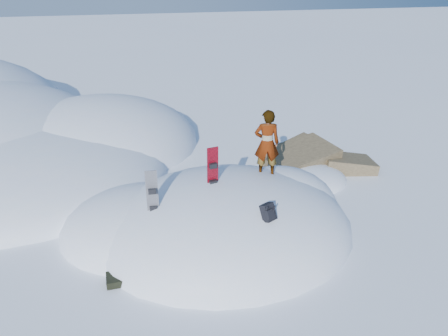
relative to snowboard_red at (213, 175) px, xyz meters
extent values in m
plane|color=white|center=(0.30, -0.15, -1.67)|extent=(120.00, 120.00, 0.00)
ellipsoid|color=white|center=(0.30, -0.15, -1.67)|extent=(7.00, 6.00, 3.00)
ellipsoid|color=white|center=(-1.90, 0.45, -1.67)|extent=(4.40, 4.00, 2.20)
ellipsoid|color=white|center=(2.10, 0.65, -1.67)|extent=(3.60, 3.20, 2.50)
ellipsoid|color=white|center=(-5.70, 4.85, -1.67)|extent=(10.00, 9.00, 2.80)
ellipsoid|color=white|center=(-3.20, 7.35, -1.67)|extent=(8.00, 8.00, 3.60)
ellipsoid|color=white|center=(-5.20, 3.85, -1.67)|extent=(6.00, 5.00, 1.80)
cube|color=brown|center=(3.90, 3.25, -1.57)|extent=(2.82, 2.41, 1.62)
cube|color=brown|center=(5.50, 2.85, -1.77)|extent=(2.16, 1.80, 1.33)
cube|color=brown|center=(4.50, 4.45, -1.67)|extent=(2.08, 2.01, 1.10)
ellipsoid|color=white|center=(3.50, 2.25, -1.67)|extent=(3.20, 2.40, 1.00)
cube|color=#B3091D|center=(0.00, 0.02, -0.02)|extent=(0.31, 0.13, 1.62)
cube|color=black|center=(0.00, -0.05, 0.30)|extent=(0.21, 0.15, 0.13)
cube|color=black|center=(0.00, -0.05, -0.18)|extent=(0.21, 0.15, 0.13)
cube|color=black|center=(-1.61, -0.52, -0.28)|extent=(0.31, 0.33, 1.54)
cube|color=black|center=(-1.61, -0.59, 0.03)|extent=(0.19, 0.13, 0.14)
cube|color=black|center=(-1.61, -0.59, -0.43)|extent=(0.19, 0.13, 0.14)
cube|color=black|center=(0.95, -1.70, -0.25)|extent=(0.42, 0.44, 0.46)
cube|color=black|center=(0.95, -1.82, -0.24)|extent=(0.26, 0.25, 0.25)
cylinder|color=black|center=(0.86, -1.81, -0.14)|extent=(0.03, 0.17, 0.30)
cylinder|color=black|center=(1.05, -1.81, -0.14)|extent=(0.03, 0.17, 0.30)
cube|color=black|center=(-2.53, -1.64, -1.57)|extent=(0.67, 0.47, 0.18)
cube|color=black|center=(-2.23, -1.44, -1.49)|extent=(0.43, 0.40, 0.12)
imported|color=slate|center=(1.63, 0.54, 0.54)|extent=(0.77, 0.58, 1.91)
camera|label=1|loc=(-2.07, -9.97, 4.96)|focal=35.00mm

